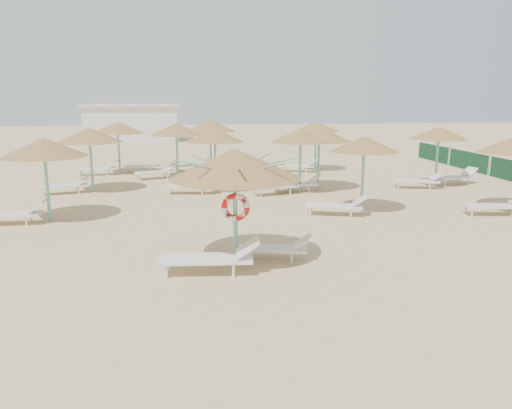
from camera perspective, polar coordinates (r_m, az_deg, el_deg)
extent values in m
plane|color=tan|center=(12.05, -1.45, -7.01)|extent=(120.00, 120.00, 0.00)
cylinder|color=#68B5A3|center=(11.94, -2.37, -1.36)|extent=(0.11, 0.11, 2.33)
cone|color=olive|center=(11.70, -2.43, 4.70)|extent=(3.11, 3.11, 0.70)
cylinder|color=#68B5A3|center=(11.74, -2.42, 3.47)|extent=(0.20, 0.20, 0.12)
cylinder|color=#68B5A3|center=(11.80, 1.04, 4.54)|extent=(1.40, 0.04, 0.36)
cylinder|color=#68B5A3|center=(12.26, -0.30, 4.84)|extent=(1.02, 1.02, 0.36)
cylinder|color=#68B5A3|center=(12.41, -2.75, 4.91)|extent=(0.04, 1.40, 0.36)
cylinder|color=#68B5A3|center=(12.17, -5.04, 4.73)|extent=(1.02, 1.02, 0.36)
cylinder|color=#68B5A3|center=(11.66, -5.94, 4.38)|extent=(1.40, 0.04, 0.36)
cylinder|color=#68B5A3|center=(11.17, -4.76, 4.06)|extent=(1.02, 1.02, 0.36)
cylinder|color=#68B5A3|center=(11.00, -2.07, 3.97)|extent=(0.04, 1.40, 0.36)
cylinder|color=#68B5A3|center=(11.27, 0.39, 4.17)|extent=(1.02, 1.02, 0.36)
torus|color=red|center=(11.78, -2.34, -0.32)|extent=(0.69, 0.15, 0.69)
cylinder|color=silver|center=(11.36, -10.21, -7.59)|extent=(0.07, 0.07, 0.31)
cylinder|color=silver|center=(11.88, -9.88, -6.69)|extent=(0.07, 0.07, 0.31)
cylinder|color=silver|center=(11.26, -2.60, -7.57)|extent=(0.07, 0.07, 0.31)
cylinder|color=silver|center=(11.79, -2.61, -6.66)|extent=(0.07, 0.07, 0.31)
cube|color=silver|center=(11.48, -5.67, -6.19)|extent=(2.15, 0.87, 0.09)
cube|color=silver|center=(11.38, -0.96, -4.88)|extent=(0.59, 0.71, 0.40)
cylinder|color=silver|center=(12.30, -1.57, -5.98)|extent=(0.05, 0.05, 0.25)
cylinder|color=silver|center=(12.72, -1.33, -5.35)|extent=(0.05, 0.05, 0.25)
cylinder|color=silver|center=(12.22, 4.10, -6.13)|extent=(0.05, 0.05, 0.25)
cylinder|color=silver|center=(12.64, 4.14, -5.49)|extent=(0.05, 0.05, 0.25)
cube|color=silver|center=(12.40, 1.85, -5.04)|extent=(1.78, 0.92, 0.07)
cube|color=silver|center=(12.32, 5.40, -4.17)|extent=(0.54, 0.62, 0.33)
cylinder|color=#68B5A3|center=(17.45, -22.77, 2.00)|extent=(0.11, 0.11, 2.30)
cone|color=olive|center=(17.29, -23.11, 6.05)|extent=(2.69, 2.69, 0.60)
cylinder|color=#68B5A3|center=(17.32, -23.04, 5.26)|extent=(0.20, 0.20, 0.12)
cylinder|color=silver|center=(17.19, -24.79, -1.77)|extent=(0.06, 0.06, 0.28)
cylinder|color=silver|center=(17.65, -24.34, -1.38)|extent=(0.06, 0.06, 0.28)
cube|color=silver|center=(17.55, -26.34, -1.04)|extent=(1.90, 0.63, 0.08)
cube|color=silver|center=(17.25, -23.73, -0.19)|extent=(0.49, 0.60, 0.36)
cylinder|color=#68B5A3|center=(22.21, -18.30, 4.36)|extent=(0.11, 0.11, 2.30)
cone|color=olive|center=(22.09, -18.52, 7.55)|extent=(2.74, 2.74, 0.62)
cylinder|color=#68B5A3|center=(22.10, -18.47, 6.93)|extent=(0.20, 0.20, 0.12)
cylinder|color=silver|center=(21.92, -23.13, 1.22)|extent=(0.06, 0.06, 0.28)
cylinder|color=silver|center=(22.42, -23.17, 1.44)|extent=(0.06, 0.06, 0.28)
cylinder|color=silver|center=(21.99, -19.62, 1.53)|extent=(0.06, 0.06, 0.28)
cylinder|color=silver|center=(22.48, -19.74, 1.74)|extent=(0.06, 0.06, 0.28)
cube|color=silver|center=(22.17, -21.13, 1.97)|extent=(2.00, 1.14, 0.08)
cube|color=silver|center=(22.20, -18.99, 2.77)|extent=(0.64, 0.71, 0.36)
cylinder|color=#68B5A3|center=(27.01, -15.40, 5.85)|extent=(0.11, 0.11, 2.30)
cone|color=olive|center=(26.91, -15.55, 8.48)|extent=(2.67, 2.67, 0.60)
cylinder|color=#68B5A3|center=(26.92, -15.52, 7.97)|extent=(0.20, 0.20, 0.12)
cylinder|color=silver|center=(26.74, -19.45, 3.35)|extent=(0.06, 0.06, 0.28)
cylinder|color=silver|center=(27.23, -19.34, 3.50)|extent=(0.06, 0.06, 0.28)
cylinder|color=silver|center=(26.62, -16.57, 3.50)|extent=(0.06, 0.06, 0.28)
cylinder|color=silver|center=(27.11, -16.51, 3.66)|extent=(0.06, 0.06, 0.28)
cube|color=silver|center=(26.88, -17.73, 3.90)|extent=(1.95, 0.79, 0.08)
cube|color=silver|center=(26.79, -15.95, 4.50)|extent=(0.54, 0.64, 0.36)
cylinder|color=silver|center=(27.22, -14.66, 3.79)|extent=(0.06, 0.06, 0.28)
cylinder|color=silver|center=(27.70, -14.45, 3.95)|extent=(0.06, 0.06, 0.28)
cylinder|color=silver|center=(26.98, -11.84, 3.86)|extent=(0.06, 0.06, 0.28)
cylinder|color=silver|center=(27.46, -11.68, 4.01)|extent=(0.06, 0.06, 0.28)
cube|color=silver|center=(27.29, -12.92, 4.29)|extent=(1.95, 0.79, 0.08)
cube|color=silver|center=(27.12, -11.17, 4.83)|extent=(0.54, 0.64, 0.36)
cylinder|color=#68B5A3|center=(21.15, -4.69, 4.57)|extent=(0.11, 0.11, 2.30)
cone|color=olive|center=(21.02, -4.75, 7.90)|extent=(2.40, 2.40, 0.54)
cylinder|color=#68B5A3|center=(21.04, -4.73, 7.27)|extent=(0.20, 0.20, 0.12)
cylinder|color=silver|center=(20.78, -9.87, 1.47)|extent=(0.06, 0.06, 0.28)
cylinder|color=silver|center=(21.26, -9.62, 1.72)|extent=(0.06, 0.06, 0.28)
cylinder|color=silver|center=(20.56, -6.18, 1.47)|extent=(0.06, 0.06, 0.28)
cylinder|color=silver|center=(21.05, -6.01, 1.72)|extent=(0.06, 0.06, 0.28)
cube|color=silver|center=(20.85, -7.60, 2.08)|extent=(1.97, 0.91, 0.08)
cube|color=silver|center=(20.70, -5.29, 2.74)|extent=(0.57, 0.67, 0.36)
cylinder|color=#68B5A3|center=(27.68, -5.21, 6.39)|extent=(0.11, 0.11, 2.30)
cone|color=olive|center=(27.58, -5.26, 8.96)|extent=(2.78, 2.78, 0.63)
cylinder|color=#68B5A3|center=(27.60, -5.25, 8.45)|extent=(0.20, 0.20, 0.12)
cylinder|color=silver|center=(27.09, -9.09, 4.00)|extent=(0.06, 0.06, 0.28)
cylinder|color=silver|center=(27.58, -9.13, 4.15)|extent=(0.06, 0.06, 0.28)
cylinder|color=silver|center=(27.17, -6.24, 4.11)|extent=(0.06, 0.06, 0.28)
cylinder|color=silver|center=(27.66, -6.33, 4.25)|extent=(0.06, 0.06, 0.28)
cube|color=silver|center=(27.35, -7.44, 4.51)|extent=(1.93, 0.73, 0.08)
cube|color=silver|center=(27.39, -5.68, 5.07)|extent=(0.52, 0.63, 0.36)
cylinder|color=#68B5A3|center=(17.73, 12.08, 2.84)|extent=(0.11, 0.11, 2.30)
cone|color=olive|center=(17.58, 12.27, 6.80)|extent=(2.35, 2.35, 0.53)
cylinder|color=#68B5A3|center=(17.60, 12.23, 6.06)|extent=(0.20, 0.20, 0.12)
cylinder|color=silver|center=(17.00, 6.22, -0.83)|extent=(0.06, 0.06, 0.28)
cylinder|color=silver|center=(17.48, 6.33, -0.46)|extent=(0.06, 0.06, 0.28)
cylinder|color=silver|center=(16.97, 10.78, -1.00)|extent=(0.06, 0.06, 0.28)
cylinder|color=silver|center=(17.46, 10.76, -0.63)|extent=(0.06, 0.06, 0.28)
cube|color=silver|center=(17.17, 8.96, -0.16)|extent=(2.00, 1.17, 0.08)
cube|color=silver|center=(17.13, 11.83, 0.52)|extent=(0.65, 0.72, 0.36)
cylinder|color=#68B5A3|center=(21.76, 7.14, 4.74)|extent=(0.11, 0.11, 2.30)
cone|color=olive|center=(21.64, 7.23, 8.00)|extent=(2.72, 2.72, 0.61)
cylinder|color=#68B5A3|center=(21.66, 7.21, 7.36)|extent=(0.20, 0.20, 0.12)
cylinder|color=silver|center=(20.94, 2.41, 1.72)|extent=(0.06, 0.06, 0.28)
cylinder|color=silver|center=(21.43, 2.27, 1.97)|extent=(0.06, 0.06, 0.28)
cylinder|color=silver|center=(21.12, 6.06, 1.76)|extent=(0.06, 0.06, 0.28)
cylinder|color=silver|center=(21.60, 5.84, 2.00)|extent=(0.06, 0.06, 0.28)
cube|color=silver|center=(21.25, 4.49, 2.34)|extent=(1.94, 0.76, 0.08)
cube|color=silver|center=(21.34, 6.77, 2.99)|extent=(0.53, 0.64, 0.36)
cylinder|color=#68B5A3|center=(27.39, 6.81, 6.29)|extent=(0.11, 0.11, 2.30)
cone|color=olive|center=(27.29, 6.88, 8.86)|extent=(2.44, 2.44, 0.55)
cylinder|color=#68B5A3|center=(27.30, 6.87, 8.38)|extent=(0.20, 0.20, 0.12)
cylinder|color=silver|center=(26.73, 2.93, 4.03)|extent=(0.06, 0.06, 0.28)
cylinder|color=silver|center=(27.22, 3.09, 4.18)|extent=(0.06, 0.06, 0.28)
cylinder|color=silver|center=(26.56, 5.81, 3.93)|extent=(0.06, 0.06, 0.28)
cylinder|color=silver|center=(27.05, 5.92, 4.08)|extent=(0.06, 0.06, 0.28)
cube|color=silver|center=(26.84, 4.71, 4.43)|extent=(2.00, 1.22, 0.08)
cube|color=silver|center=(26.72, 6.53, 4.87)|extent=(0.66, 0.73, 0.36)
cylinder|color=silver|center=(18.28, 23.47, -0.86)|extent=(0.06, 0.06, 0.28)
cylinder|color=silver|center=(18.73, 22.91, -0.52)|extent=(0.06, 0.06, 0.28)
cylinder|color=silver|center=(19.27, 26.64, -0.52)|extent=(0.06, 0.06, 0.28)
cube|color=silver|center=(18.78, 25.50, -0.15)|extent=(1.98, 0.92, 0.08)
cylinder|color=#68B5A3|center=(23.76, 19.97, 4.73)|extent=(0.11, 0.11, 2.30)
cone|color=olive|center=(23.65, 20.19, 7.69)|extent=(2.48, 2.48, 0.56)
cylinder|color=#68B5A3|center=(23.66, 20.15, 7.12)|extent=(0.20, 0.20, 0.12)
cylinder|color=silver|center=(22.67, 15.96, 2.08)|extent=(0.06, 0.06, 0.28)
cylinder|color=silver|center=(23.16, 15.76, 2.29)|extent=(0.06, 0.06, 0.28)
cylinder|color=silver|center=(22.93, 19.29, 1.97)|extent=(0.06, 0.06, 0.28)
cylinder|color=silver|center=(23.41, 19.03, 2.19)|extent=(0.06, 0.06, 0.28)
cube|color=silver|center=(23.03, 17.85, 2.56)|extent=(1.99, 1.08, 0.08)
cube|color=silver|center=(23.18, 19.95, 3.08)|extent=(0.62, 0.70, 0.36)
cylinder|color=silver|center=(23.96, 20.77, 2.28)|extent=(0.06, 0.06, 0.28)
cylinder|color=silver|center=(24.32, 19.97, 2.48)|extent=(0.06, 0.06, 0.28)
cylinder|color=silver|center=(24.90, 23.05, 2.45)|extent=(0.06, 0.06, 0.28)
cylinder|color=silver|center=(25.25, 22.25, 2.64)|extent=(0.06, 0.06, 0.28)
cube|color=silver|center=(24.66, 21.77, 2.89)|extent=(1.99, 1.08, 0.08)
cube|color=silver|center=(25.22, 23.21, 3.52)|extent=(0.62, 0.70, 0.36)
cylinder|color=#68B5A3|center=(25.22, -9.01, 5.71)|extent=(0.11, 0.11, 2.30)
cone|color=olive|center=(25.12, -9.10, 8.52)|extent=(2.59, 2.59, 0.58)
cylinder|color=#68B5A3|center=(25.13, -9.08, 7.98)|extent=(0.20, 0.20, 0.12)
cylinder|color=silver|center=(24.57, -13.10, 2.99)|extent=(0.06, 0.06, 0.28)
cylinder|color=silver|center=(25.05, -13.38, 3.15)|extent=(0.06, 0.06, 0.28)
cylinder|color=silver|center=(24.92, -10.09, 3.25)|extent=(0.06, 0.06, 0.28)
cylinder|color=silver|center=(25.40, -10.42, 3.40)|extent=(0.06, 0.06, 0.28)
cube|color=silver|center=(24.98, -11.48, 3.63)|extent=(2.00, 1.21, 0.08)
cube|color=silver|center=(25.19, -9.64, 4.33)|extent=(0.65, 0.73, 0.36)
cylinder|color=#68B5A3|center=(21.00, 5.05, 4.51)|extent=(0.11, 0.11, 2.30)
cone|color=olive|center=(20.87, 5.11, 7.87)|extent=(2.47, 2.47, 0.55)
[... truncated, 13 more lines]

